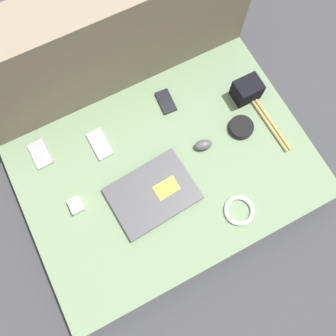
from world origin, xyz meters
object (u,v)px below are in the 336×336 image
(phone_black, at_px, (166,102))
(camera_pouch, at_px, (247,90))
(phone_small, at_px, (40,154))
(computer_mouse, at_px, (203,145))
(phone_silver, at_px, (100,144))
(charger_brick, at_px, (76,205))
(speaker_puck, at_px, (241,127))
(laptop, at_px, (153,194))

(phone_black, height_order, camera_pouch, camera_pouch)
(phone_black, distance_m, phone_small, 0.55)
(computer_mouse, bearing_deg, phone_black, 113.11)
(phone_silver, xyz_separation_m, phone_small, (-0.23, 0.07, -0.00))
(charger_brick, bearing_deg, speaker_puck, -0.99)
(laptop, xyz_separation_m, phone_black, (0.22, 0.32, -0.01))
(speaker_puck, bearing_deg, phone_small, 160.51)
(phone_black, relative_size, phone_small, 0.94)
(camera_pouch, distance_m, charger_brick, 0.81)
(speaker_puck, distance_m, camera_pouch, 0.15)
(laptop, bearing_deg, camera_pouch, 16.53)
(phone_small, relative_size, camera_pouch, 1.11)
(phone_silver, bearing_deg, computer_mouse, -30.76)
(phone_black, xyz_separation_m, phone_small, (-0.55, 0.03, -0.00))
(phone_small, bearing_deg, charger_brick, -81.42)
(computer_mouse, xyz_separation_m, phone_silver, (-0.36, 0.20, -0.01))
(laptop, height_order, charger_brick, charger_brick)
(camera_pouch, bearing_deg, laptop, -159.36)
(phone_small, distance_m, charger_brick, 0.26)
(phone_black, bearing_deg, speaker_puck, -44.38)
(speaker_puck, relative_size, camera_pouch, 0.97)
(laptop, relative_size, phone_silver, 2.59)
(phone_small, height_order, charger_brick, charger_brick)
(phone_black, bearing_deg, camera_pouch, -17.71)
(phone_silver, bearing_deg, camera_pouch, -9.42)
(computer_mouse, height_order, charger_brick, computer_mouse)
(phone_black, distance_m, camera_pouch, 0.33)
(laptop, height_order, camera_pouch, camera_pouch)
(camera_pouch, bearing_deg, phone_small, 170.09)
(phone_silver, relative_size, charger_brick, 2.20)
(phone_black, bearing_deg, phone_small, -178.37)
(laptop, bearing_deg, phone_small, 128.68)
(charger_brick, bearing_deg, computer_mouse, -1.00)
(phone_small, bearing_deg, laptop, -49.06)
(speaker_puck, relative_size, phone_black, 0.93)
(speaker_puck, xyz_separation_m, phone_small, (-0.76, 0.27, -0.01))
(speaker_puck, relative_size, charger_brick, 1.75)
(phone_silver, distance_m, phone_small, 0.24)
(computer_mouse, bearing_deg, phone_small, 169.01)
(phone_silver, bearing_deg, charger_brick, -136.01)
(phone_small, height_order, camera_pouch, camera_pouch)
(computer_mouse, bearing_deg, speaker_puck, 12.47)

